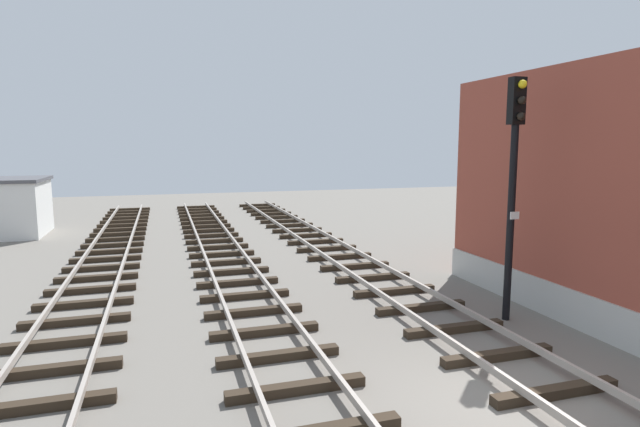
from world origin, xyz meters
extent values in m
plane|color=slate|center=(0.00, 0.00, 0.00)|extent=(80.00, 80.00, 0.00)
cube|color=#2D2319|center=(1.11, 0.00, 0.09)|extent=(2.50, 0.24, 0.18)
cube|color=#2D2319|center=(1.11, 1.60, 0.09)|extent=(2.50, 0.24, 0.18)
cube|color=#2D2319|center=(1.11, 3.20, 0.09)|extent=(2.50, 0.24, 0.18)
cube|color=#2D2319|center=(1.11, 4.80, 0.09)|extent=(2.50, 0.24, 0.18)
cube|color=#2D2319|center=(1.11, 6.40, 0.09)|extent=(2.50, 0.24, 0.18)
cube|color=#2D2319|center=(1.11, 8.00, 0.09)|extent=(2.50, 0.24, 0.18)
cube|color=#2D2319|center=(1.11, 9.59, 0.09)|extent=(2.50, 0.24, 0.18)
cube|color=#2D2319|center=(1.11, 11.19, 0.09)|extent=(2.50, 0.24, 0.18)
cube|color=#2D2319|center=(1.11, 12.79, 0.09)|extent=(2.50, 0.24, 0.18)
cube|color=#2D2319|center=(1.11, 14.39, 0.09)|extent=(2.50, 0.24, 0.18)
cube|color=#2D2319|center=(1.11, 15.99, 0.09)|extent=(2.50, 0.24, 0.18)
cube|color=#2D2319|center=(1.11, 17.59, 0.09)|extent=(2.50, 0.24, 0.18)
cube|color=#2D2319|center=(1.11, 19.19, 0.09)|extent=(2.50, 0.24, 0.18)
cube|color=#2D2319|center=(1.11, 20.79, 0.09)|extent=(2.50, 0.24, 0.18)
cube|color=#2D2319|center=(1.11, 22.39, 0.09)|extent=(2.50, 0.24, 0.18)
cube|color=#2D2319|center=(1.11, 23.99, 0.09)|extent=(2.50, 0.24, 0.18)
cube|color=#2D2319|center=(1.11, 25.59, 0.09)|extent=(2.50, 0.24, 0.18)
cube|color=#2D2319|center=(1.11, 27.18, 0.09)|extent=(2.50, 0.24, 0.18)
cube|color=#2D2319|center=(1.11, 28.78, 0.09)|extent=(2.50, 0.24, 0.18)
cube|color=#9E9389|center=(0.39, 0.00, 0.25)|extent=(0.08, 59.17, 0.14)
cube|color=#9E9389|center=(1.83, 0.00, 0.25)|extent=(0.08, 59.17, 0.14)
cube|color=#2D2319|center=(-3.13, 1.44, 0.09)|extent=(2.50, 0.24, 0.18)
cube|color=#2D2319|center=(-3.13, 2.89, 0.09)|extent=(2.50, 0.24, 0.18)
cube|color=#2D2319|center=(-3.13, 4.33, 0.09)|extent=(2.50, 0.24, 0.18)
cube|color=#2D2319|center=(-3.13, 5.77, 0.09)|extent=(2.50, 0.24, 0.18)
cube|color=#2D2319|center=(-3.13, 7.22, 0.09)|extent=(2.50, 0.24, 0.18)
cube|color=#2D2319|center=(-3.13, 8.66, 0.09)|extent=(2.50, 0.24, 0.18)
cube|color=#2D2319|center=(-3.13, 10.10, 0.09)|extent=(2.50, 0.24, 0.18)
cube|color=#2D2319|center=(-3.13, 11.54, 0.09)|extent=(2.50, 0.24, 0.18)
cube|color=#2D2319|center=(-3.13, 12.99, 0.09)|extent=(2.50, 0.24, 0.18)
cube|color=#2D2319|center=(-3.13, 14.43, 0.09)|extent=(2.50, 0.24, 0.18)
cube|color=#2D2319|center=(-3.13, 15.87, 0.09)|extent=(2.50, 0.24, 0.18)
cube|color=#2D2319|center=(-3.13, 17.32, 0.09)|extent=(2.50, 0.24, 0.18)
cube|color=#2D2319|center=(-3.13, 18.76, 0.09)|extent=(2.50, 0.24, 0.18)
cube|color=#2D2319|center=(-3.13, 20.20, 0.09)|extent=(2.50, 0.24, 0.18)
cube|color=#2D2319|center=(-3.13, 21.65, 0.09)|extent=(2.50, 0.24, 0.18)
cube|color=#2D2319|center=(-3.13, 23.09, 0.09)|extent=(2.50, 0.24, 0.18)
cube|color=#2D2319|center=(-3.13, 24.53, 0.09)|extent=(2.50, 0.24, 0.18)
cube|color=#2D2319|center=(-3.13, 25.98, 0.09)|extent=(2.50, 0.24, 0.18)
cube|color=#2D2319|center=(-3.13, 27.42, 0.09)|extent=(2.50, 0.24, 0.18)
cube|color=#2D2319|center=(-3.13, 28.86, 0.09)|extent=(2.50, 0.24, 0.18)
cube|color=#9E9389|center=(-2.41, 0.00, 0.25)|extent=(0.08, 59.17, 0.14)
cube|color=#2D2319|center=(-7.37, 2.11, 0.09)|extent=(2.50, 0.24, 0.18)
cube|color=#2D2319|center=(-7.37, 3.52, 0.09)|extent=(2.50, 0.24, 0.18)
cube|color=#2D2319|center=(-7.37, 4.93, 0.09)|extent=(2.50, 0.24, 0.18)
cube|color=#2D2319|center=(-7.37, 6.34, 0.09)|extent=(2.50, 0.24, 0.18)
cube|color=#2D2319|center=(-7.37, 7.75, 0.09)|extent=(2.50, 0.24, 0.18)
cube|color=#2D2319|center=(-7.37, 9.16, 0.09)|extent=(2.50, 0.24, 0.18)
cube|color=#2D2319|center=(-7.37, 10.57, 0.09)|extent=(2.50, 0.24, 0.18)
cube|color=#2D2319|center=(-7.37, 11.97, 0.09)|extent=(2.50, 0.24, 0.18)
cube|color=#2D2319|center=(-7.37, 13.38, 0.09)|extent=(2.50, 0.24, 0.18)
cube|color=#2D2319|center=(-7.37, 14.79, 0.09)|extent=(2.50, 0.24, 0.18)
cube|color=#2D2319|center=(-7.37, 16.20, 0.09)|extent=(2.50, 0.24, 0.18)
cube|color=#2D2319|center=(-7.37, 17.61, 0.09)|extent=(2.50, 0.24, 0.18)
cube|color=#2D2319|center=(-7.37, 19.02, 0.09)|extent=(2.50, 0.24, 0.18)
cube|color=#2D2319|center=(-7.37, 20.43, 0.09)|extent=(2.50, 0.24, 0.18)
cube|color=#2D2319|center=(-7.37, 21.83, 0.09)|extent=(2.50, 0.24, 0.18)
cube|color=#2D2319|center=(-7.37, 23.24, 0.09)|extent=(2.50, 0.24, 0.18)
cube|color=#2D2319|center=(-7.37, 24.65, 0.09)|extent=(2.50, 0.24, 0.18)
cube|color=#2D2319|center=(-7.37, 26.06, 0.09)|extent=(2.50, 0.24, 0.18)
cube|color=#2D2319|center=(-7.37, 27.47, 0.09)|extent=(2.50, 0.24, 0.18)
cube|color=#2D2319|center=(-7.37, 28.88, 0.09)|extent=(2.50, 0.24, 0.18)
cylinder|color=black|center=(2.82, 3.60, 2.40)|extent=(0.18, 0.18, 4.79)
cube|color=black|center=(2.82, 3.60, 5.34)|extent=(0.36, 0.24, 1.10)
sphere|color=yellow|center=(2.82, 3.42, 5.71)|extent=(0.20, 0.20, 0.20)
sphere|color=black|center=(2.82, 3.42, 5.34)|extent=(0.20, 0.20, 0.20)
sphere|color=black|center=(2.82, 3.42, 4.98)|extent=(0.20, 0.20, 0.20)
cube|color=white|center=(2.82, 3.46, 2.64)|extent=(0.24, 0.03, 0.18)
cube|color=#B2B2AD|center=(3.99, 0.97, 0.45)|extent=(0.08, 13.89, 0.90)
cube|color=silver|center=(-12.14, 20.69, 1.30)|extent=(2.80, 3.60, 2.60)
cube|color=#4C4C51|center=(-12.14, 20.69, 2.68)|extent=(3.00, 3.80, 0.16)
camera|label=1|loc=(-5.22, -6.71, 4.31)|focal=28.58mm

